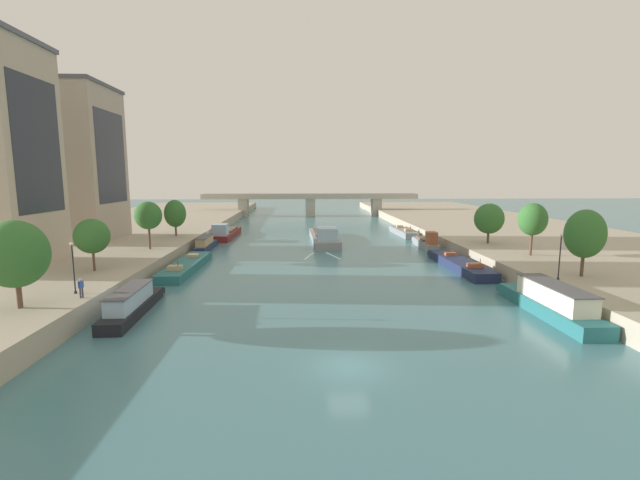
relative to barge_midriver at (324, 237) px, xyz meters
The scene contains 25 objects.
ground_plane 51.17m from the barge_midriver, 91.41° to the right, with size 400.00×400.00×0.00m, color #42757F.
quay_left 39.25m from the barge_midriver, behind, with size 36.00×170.00×1.92m, color #A89E89.
quay_right 36.73m from the barge_midriver, ahead, with size 36.00×170.00×1.92m, color #A89E89.
barge_midriver is the anchor object (origin of this frame).
wake_behind_barge 13.63m from the barge_midriver, 94.99° to the right, with size 5.60×5.95×0.03m.
moored_boat_left_lone 44.16m from the barge_midriver, 114.85° to the right, with size 2.46×11.95×2.39m.
moored_boat_left_end 28.98m from the barge_midriver, 129.97° to the right, with size 3.19×16.73×2.13m.
moored_boat_left_upstream 20.75m from the barge_midriver, 159.11° to the right, with size 1.85×10.92×2.26m.
moored_boat_left_gap_after 19.95m from the barge_midriver, 159.35° to the left, with size 3.71×16.86×3.12m.
moored_boat_right_far 45.15m from the barge_midriver, 68.02° to the right, with size 2.78×13.84×2.83m.
moored_boat_right_midway 28.05m from the barge_midriver, 55.04° to the right, with size 3.48×16.78×2.23m.
moored_boat_right_lone 17.82m from the barge_midriver, 23.08° to the right, with size 2.32×11.42×3.10m.
moored_boat_right_end 18.86m from the barge_midriver, 29.44° to the left, with size 3.00×14.09×2.31m.
tree_left_distant 51.01m from the barge_midriver, 119.80° to the right, with size 4.63×4.63×6.62m.
tree_left_past_mid 40.64m from the barge_midriver, 129.57° to the right, with size 3.49×3.49×5.46m.
tree_left_third 30.71m from the barge_midriver, 144.52° to the right, with size 3.58×3.58×6.44m.
tree_left_end_of_row 25.60m from the barge_midriver, 169.92° to the right, with size 3.49×3.49×5.96m.
tree_right_second 43.18m from the barge_midriver, 56.81° to the right, with size 3.72×3.72×6.61m.
tree_right_distant 34.98m from the barge_midriver, 44.83° to the right, with size 3.45×3.45×6.52m.
tree_right_far 27.91m from the barge_midriver, 32.01° to the right, with size 4.22×4.22×5.87m.
lamppost_left_bank 46.43m from the barge_midriver, 120.01° to the right, with size 0.28×0.28×4.37m.
lamppost_right_bank 42.48m from the barge_midriver, 61.27° to the right, with size 0.28×0.28×4.48m.
building_left_tall 42.09m from the barge_midriver, 169.11° to the right, with size 13.01×12.88×23.46m.
bridge_far 52.73m from the barge_midriver, 91.37° to the left, with size 63.59×4.40×6.57m.
person_on_quay 46.98m from the barge_midriver, 117.91° to the right, with size 0.33×0.49×1.62m.
Camera 1 is at (-2.92, -25.25, 11.69)m, focal length 24.32 mm.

